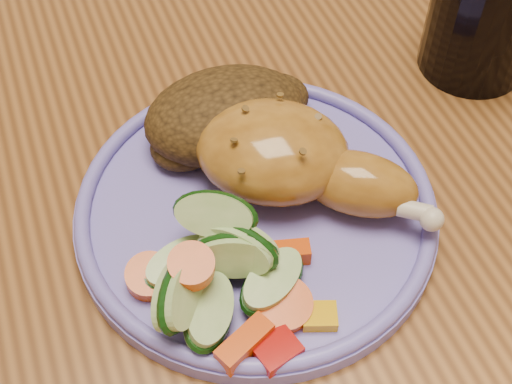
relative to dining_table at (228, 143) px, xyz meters
The scene contains 7 objects.
dining_table is the anchor object (origin of this frame).
plate 0.17m from the dining_table, 101.06° to the right, with size 0.23×0.23×0.01m, color #6F64C7.
plate_rim 0.17m from the dining_table, 101.06° to the right, with size 0.23×0.23×0.01m, color #6F64C7.
chicken_leg 0.18m from the dining_table, 89.43° to the right, with size 0.15×0.15×0.05m.
rice_pilaf 0.14m from the dining_table, 106.89° to the right, with size 0.12×0.08×0.05m.
vegetable_pile 0.23m from the dining_table, 109.49° to the right, with size 0.11×0.12×0.06m.
drinking_glass 0.24m from the dining_table, 18.14° to the right, with size 0.08×0.08×0.11m, color black.
Camera 1 is at (-0.13, -0.40, 1.13)m, focal length 50.00 mm.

